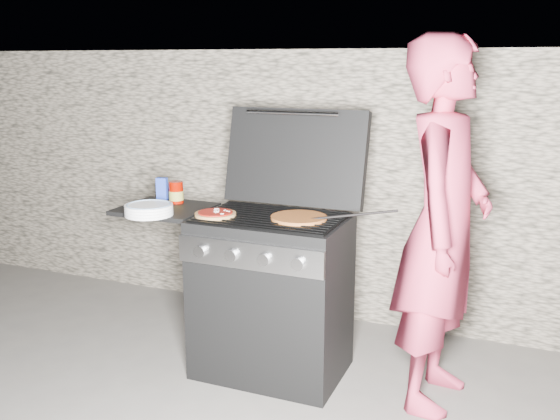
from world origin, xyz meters
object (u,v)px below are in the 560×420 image
at_px(gas_grill, 232,289).
at_px(pizza_topped, 215,213).
at_px(sauce_jar, 176,192).
at_px(person, 443,226).

distance_m(gas_grill, pizza_topped, 0.48).
relative_size(pizza_topped, sauce_jar, 1.73).
height_order(gas_grill, sauce_jar, sauce_jar).
bearing_deg(pizza_topped, sauce_jar, 149.79).
distance_m(gas_grill, sauce_jar, 0.67).
bearing_deg(gas_grill, sauce_jar, 164.27).
distance_m(sauce_jar, person, 1.56).
bearing_deg(person, sauce_jar, 92.27).
xyz_separation_m(pizza_topped, sauce_jar, (-0.38, 0.22, 0.04)).
xyz_separation_m(sauce_jar, person, (1.56, -0.05, -0.04)).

